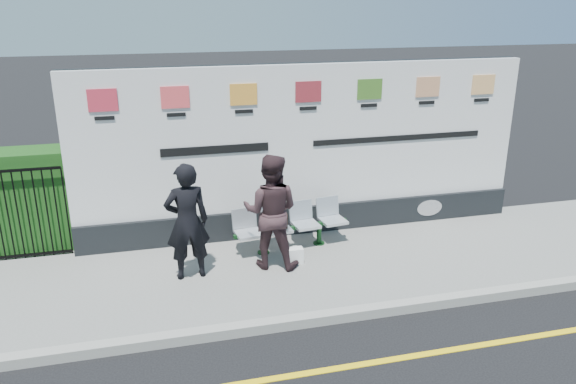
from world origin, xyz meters
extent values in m
plane|color=black|center=(0.00, 0.00, 0.00)|extent=(80.00, 80.00, 0.00)
cube|color=slate|center=(0.00, 2.50, 0.06)|extent=(14.00, 3.00, 0.12)
cube|color=gray|center=(0.00, 1.00, 0.07)|extent=(14.00, 0.18, 0.14)
cube|color=yellow|center=(0.00, 0.00, 0.00)|extent=(14.00, 0.10, 0.01)
cube|color=black|center=(0.50, 3.85, 0.37)|extent=(8.00, 0.30, 0.50)
cube|color=silver|center=(0.50, 3.85, 1.87)|extent=(8.00, 0.14, 2.50)
cube|color=#194514|center=(-4.58, 4.30, 0.97)|extent=(2.35, 0.70, 1.70)
imported|color=black|center=(-1.70, 2.55, 1.02)|extent=(0.70, 0.49, 1.81)
imported|color=#342226|center=(-0.41, 2.62, 1.04)|extent=(1.09, 0.98, 1.83)
cube|color=black|center=(-0.19, 3.12, 0.66)|extent=(0.32, 0.15, 0.25)
cube|color=white|center=(-0.03, 2.60, 0.25)|extent=(0.26, 0.15, 0.26)
camera|label=1|loc=(-2.13, -5.28, 4.19)|focal=35.00mm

